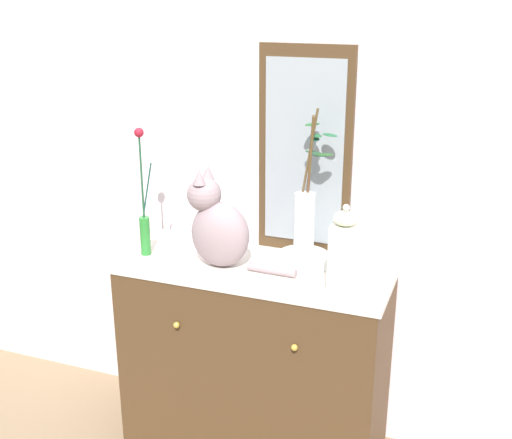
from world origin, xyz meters
TOP-DOWN VIEW (x-y plane):
  - wall_back at (0.00, 0.30)m, footprint 4.40×0.08m
  - sideboard at (0.00, -0.00)m, footprint 1.02×0.46m
  - mirror_leaning at (0.12, 0.20)m, footprint 0.36×0.03m
  - cat_sitting at (-0.13, -0.05)m, footprint 0.42×0.16m
  - vase_slim_green at (-0.44, -0.05)m, footprint 0.07×0.04m
  - bowl_porcelain at (0.17, 0.06)m, footprint 0.19×0.19m
  - vase_glass_clear at (0.17, 0.06)m, footprint 0.15×0.14m
  - jar_lidded_porcelain at (0.36, -0.12)m, footprint 0.09×0.09m

SIDE VIEW (x-z plane):
  - sideboard at x=0.00m, z-range 0.00..0.83m
  - bowl_porcelain at x=0.17m, z-range 0.83..0.88m
  - jar_lidded_porcelain at x=0.36m, z-range 0.82..1.13m
  - cat_sitting at x=-0.13m, z-range 0.80..1.17m
  - vase_slim_green at x=-0.44m, z-range 0.74..1.24m
  - vase_glass_clear at x=0.17m, z-range 0.75..1.30m
  - mirror_leaning at x=0.12m, z-range 0.83..1.63m
  - wall_back at x=0.00m, z-range 0.00..2.60m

